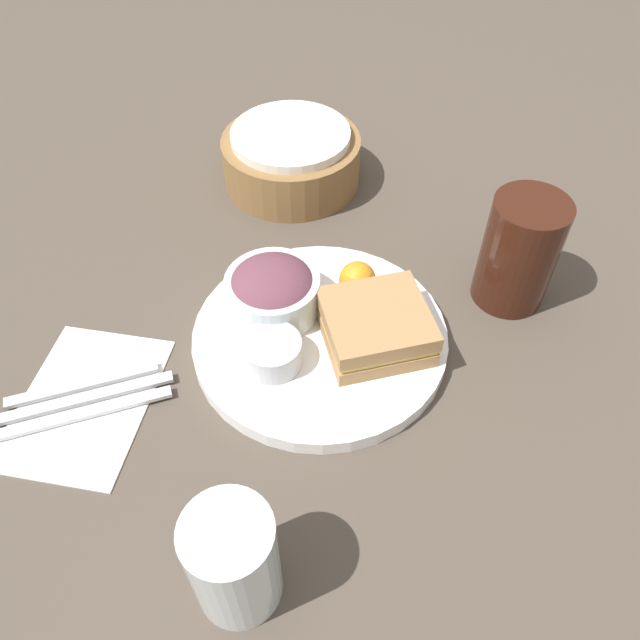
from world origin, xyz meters
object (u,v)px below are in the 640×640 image
(dressing_cup, at_px, (272,352))
(fork, at_px, (85,413))
(knife, at_px, (84,399))
(bread_basket, at_px, (291,158))
(plate, at_px, (320,338))
(sandwich, at_px, (376,327))
(drink_glass, at_px, (519,252))
(water_glass, at_px, (234,561))
(salad_bowl, at_px, (273,290))
(spoon, at_px, (83,385))

(dressing_cup, distance_m, fork, 0.19)
(dressing_cup, height_order, knife, dressing_cup)
(knife, bearing_deg, bread_basket, -136.17)
(plate, bearing_deg, sandwich, -0.23)
(sandwich, relative_size, fork, 0.81)
(drink_glass, height_order, fork, drink_glass)
(water_glass, bearing_deg, fork, 145.85)
(plate, height_order, salad_bowl, salad_bowl)
(plate, distance_m, salad_bowl, 0.07)
(plate, height_order, knife, plate)
(dressing_cup, height_order, drink_glass, drink_glass)
(sandwich, bearing_deg, knife, -157.07)
(sandwich, xyz_separation_m, drink_glass, (0.14, 0.11, 0.03))
(bread_basket, relative_size, fork, 1.10)
(fork, bearing_deg, sandwich, 178.09)
(dressing_cup, xyz_separation_m, spoon, (-0.19, -0.05, -0.03))
(drink_glass, xyz_separation_m, spoon, (-0.43, -0.21, -0.06))
(fork, height_order, knife, same)
(dressing_cup, bearing_deg, sandwich, 25.55)
(fork, relative_size, knife, 0.95)
(bread_basket, xyz_separation_m, spoon, (-0.14, -0.38, -0.03))
(plate, relative_size, knife, 1.54)
(drink_glass, bearing_deg, bread_basket, 149.68)
(bread_basket, bearing_deg, fork, -106.20)
(plate, relative_size, drink_glass, 2.08)
(sandwich, distance_m, dressing_cup, 0.11)
(plate, height_order, dressing_cup, dressing_cup)
(salad_bowl, height_order, bread_basket, same)
(bread_basket, height_order, spoon, bread_basket)
(fork, height_order, water_glass, water_glass)
(sandwich, bearing_deg, salad_bowl, 167.38)
(sandwich, bearing_deg, plate, 179.77)
(spoon, bearing_deg, drink_glass, 178.23)
(bread_basket, bearing_deg, dressing_cup, -81.41)
(drink_glass, distance_m, spoon, 0.48)
(dressing_cup, bearing_deg, fork, -153.20)
(drink_glass, height_order, water_glass, drink_glass)
(sandwich, bearing_deg, dressing_cup, -154.45)
(sandwich, relative_size, knife, 0.77)
(sandwich, distance_m, knife, 0.30)
(sandwich, height_order, drink_glass, drink_glass)
(salad_bowl, distance_m, spoon, 0.22)
(dressing_cup, distance_m, water_glass, 0.22)
(dressing_cup, height_order, water_glass, water_glass)
(bread_basket, distance_m, fork, 0.43)
(salad_bowl, distance_m, drink_glass, 0.27)
(salad_bowl, relative_size, fork, 0.60)
(dressing_cup, distance_m, bread_basket, 0.33)
(fork, bearing_deg, salad_bowl, -162.42)
(sandwich, distance_m, spoon, 0.31)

